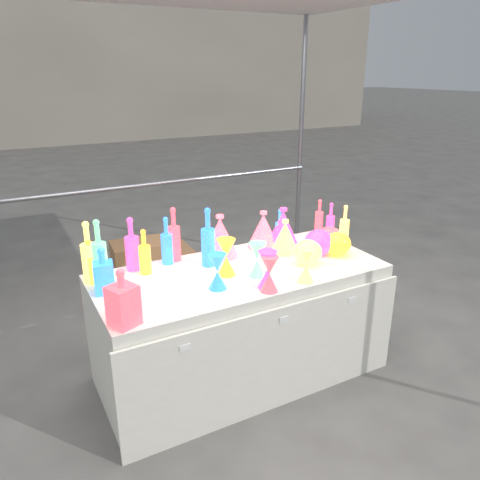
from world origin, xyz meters
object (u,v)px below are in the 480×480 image
display_table (241,323)px  bottle_0 (90,262)px  cardboard_box_closed (140,260)px  lampshade_0 (220,235)px  hourglass_0 (269,274)px  globe_0 (338,245)px

display_table → bottle_0: 1.02m
cardboard_box_closed → bottle_0: bottle_0 is taller
lampshade_0 → hourglass_0: bearing=-102.7°
display_table → lampshade_0: (0.00, 0.29, 0.52)m
globe_0 → lampshade_0: lampshade_0 is taller
bottle_0 → lampshade_0: lampshade_0 is taller
hourglass_0 → globe_0: size_ratio=1.18×
hourglass_0 → globe_0: 0.73m
bottle_0 → globe_0: 1.58m
bottle_0 → globe_0: size_ratio=1.53×
display_table → globe_0: size_ratio=10.42×
cardboard_box_closed → bottle_0: bearing=-110.0°
display_table → bottle_0: size_ratio=6.83×
bottle_0 → hourglass_0: bottle_0 is taller
display_table → cardboard_box_closed: display_table is taller
cardboard_box_closed → lampshade_0: 1.68m
cardboard_box_closed → globe_0: size_ratio=2.87×
bottle_0 → globe_0: bearing=-12.4°
cardboard_box_closed → lampshade_0: lampshade_0 is taller
display_table → lampshade_0: 0.59m
cardboard_box_closed → bottle_0: 1.84m
hourglass_0 → globe_0: (0.69, 0.25, -0.03)m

